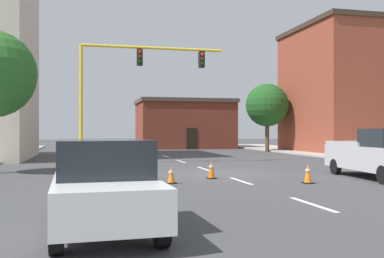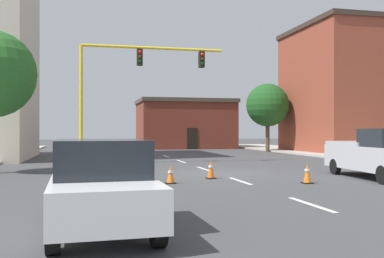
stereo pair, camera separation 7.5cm
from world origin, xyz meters
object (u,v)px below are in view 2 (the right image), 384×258
object	(u,v)px
pickup_truck_silver	(379,154)
traffic_cone_roadside_a	(211,169)
sedan_white_near_left	(101,184)
traffic_cone_roadside_c	(307,173)
tree_right_far	(268,105)
traffic_signal_gantry	(102,125)
traffic_cone_roadside_b	(170,175)

from	to	relation	value
pickup_truck_silver	traffic_cone_roadside_a	distance (m)	6.72
sedan_white_near_left	traffic_cone_roadside_c	world-z (taller)	sedan_white_near_left
tree_right_far	traffic_signal_gantry	bearing A→B (deg)	-141.90
traffic_signal_gantry	sedan_white_near_left	world-z (taller)	traffic_signal_gantry
pickup_truck_silver	traffic_cone_roadside_b	distance (m)	8.40
tree_right_far	traffic_cone_roadside_a	size ratio (longest dim) A/B	8.10
pickup_truck_silver	traffic_cone_roadside_b	world-z (taller)	pickup_truck_silver
tree_right_far	traffic_cone_roadside_b	distance (m)	25.60
tree_right_far	sedan_white_near_left	xyz separation A→B (m)	(-15.58, -28.79, -3.33)
tree_right_far	traffic_cone_roadside_b	size ratio (longest dim) A/B	9.40
traffic_signal_gantry	sedan_white_near_left	xyz separation A→B (m)	(-0.53, -16.99, -1.36)
tree_right_far	sedan_white_near_left	size ratio (longest dim) A/B	1.35
traffic_signal_gantry	traffic_cone_roadside_a	xyz separation A→B (m)	(3.98, -8.71, -1.87)
sedan_white_near_left	traffic_cone_roadside_c	bearing A→B (deg)	38.39
traffic_signal_gantry	traffic_cone_roadside_b	world-z (taller)	traffic_signal_gantry
traffic_signal_gantry	sedan_white_near_left	size ratio (longest dim) A/B	2.01
traffic_signal_gantry	tree_right_far	xyz separation A→B (m)	(15.04, 11.80, 1.97)
sedan_white_near_left	pickup_truck_silver	bearing A→B (deg)	31.40
traffic_cone_roadside_c	traffic_cone_roadside_b	bearing A→B (deg)	167.06
sedan_white_near_left	traffic_signal_gantry	bearing A→B (deg)	88.20
pickup_truck_silver	traffic_cone_roadside_b	bearing A→B (deg)	177.91
pickup_truck_silver	traffic_cone_roadside_c	distance (m)	3.68
traffic_signal_gantry	traffic_cone_roadside_c	distance (m)	13.20
pickup_truck_silver	traffic_cone_roadside_c	size ratio (longest dim) A/B	7.30
pickup_truck_silver	sedan_white_near_left	xyz separation A→B (m)	(-11.02, -6.73, -0.09)
traffic_signal_gantry	tree_right_far	bearing A→B (deg)	38.10
tree_right_far	pickup_truck_silver	distance (m)	22.76
traffic_signal_gantry	tree_right_far	world-z (taller)	traffic_signal_gantry
traffic_cone_roadside_a	tree_right_far	bearing A→B (deg)	61.65
sedan_white_near_left	traffic_cone_roadside_b	size ratio (longest dim) A/B	6.94
pickup_truck_silver	traffic_cone_roadside_b	size ratio (longest dim) A/B	8.44
traffic_cone_roadside_a	sedan_white_near_left	bearing A→B (deg)	-118.59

